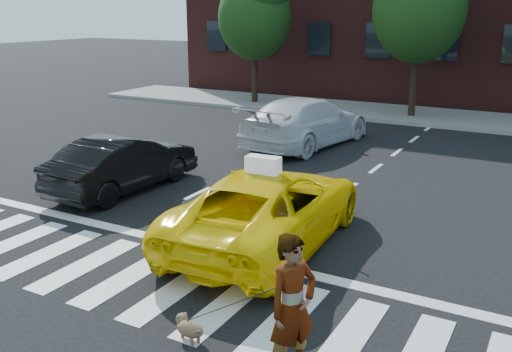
# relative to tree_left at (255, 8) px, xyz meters

# --- Properties ---
(ground) EXTENTS (120.00, 120.00, 0.00)m
(ground) POSITION_rel_tree_left_xyz_m (6.97, -17.00, -4.44)
(ground) COLOR black
(ground) RESTS_ON ground
(crosswalk) EXTENTS (13.00, 2.40, 0.01)m
(crosswalk) POSITION_rel_tree_left_xyz_m (6.97, -17.00, -4.43)
(crosswalk) COLOR silver
(crosswalk) RESTS_ON ground
(stop_line) EXTENTS (12.00, 0.30, 0.01)m
(stop_line) POSITION_rel_tree_left_xyz_m (6.97, -15.40, -4.43)
(stop_line) COLOR silver
(stop_line) RESTS_ON ground
(sidewalk_far) EXTENTS (30.00, 4.00, 0.15)m
(sidewalk_far) POSITION_rel_tree_left_xyz_m (6.97, 0.50, -4.37)
(sidewalk_far) COLOR slate
(sidewalk_far) RESTS_ON ground
(tree_left) EXTENTS (3.39, 3.38, 6.50)m
(tree_left) POSITION_rel_tree_left_xyz_m (0.00, 0.00, 0.00)
(tree_left) COLOR black
(tree_left) RESTS_ON ground
(taxi) EXTENTS (2.83, 5.52, 1.49)m
(taxi) POSITION_rel_tree_left_xyz_m (8.36, -14.50, -3.69)
(taxi) COLOR yellow
(taxi) RESTS_ON ground
(black_sedan) EXTENTS (1.60, 4.31, 1.41)m
(black_sedan) POSITION_rel_tree_left_xyz_m (3.57, -13.25, -3.74)
(black_sedan) COLOR black
(black_sedan) RESTS_ON ground
(white_suv) EXTENTS (2.99, 5.84, 1.62)m
(white_suv) POSITION_rel_tree_left_xyz_m (5.58, -6.49, -3.63)
(white_suv) COLOR silver
(white_suv) RESTS_ON ground
(woman) EXTENTS (0.70, 0.82, 1.90)m
(woman) POSITION_rel_tree_left_xyz_m (10.61, -18.10, -3.49)
(woman) COLOR #999999
(woman) RESTS_ON ground
(dog) EXTENTS (0.57, 0.38, 0.34)m
(dog) POSITION_rel_tree_left_xyz_m (9.01, -18.08, -4.24)
(dog) COLOR brown
(dog) RESTS_ON ground
(taxi_sign) EXTENTS (0.67, 0.32, 0.32)m
(taxi_sign) POSITION_rel_tree_left_xyz_m (8.36, -14.70, -2.79)
(taxi_sign) COLOR white
(taxi_sign) RESTS_ON taxi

